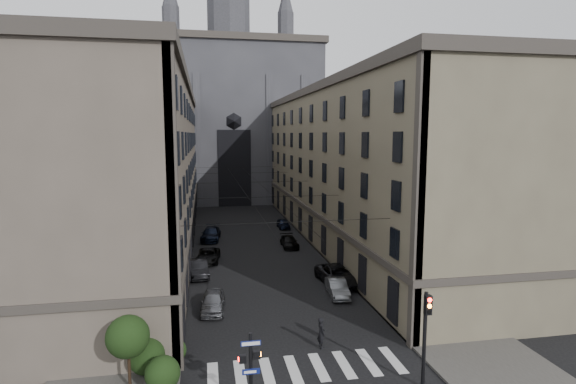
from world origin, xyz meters
TOP-DOWN VIEW (x-y plane):
  - sidewalk_left at (-10.50, 36.00)m, footprint 7.00×80.00m
  - sidewalk_right at (10.50, 36.00)m, footprint 7.00×80.00m
  - zebra_crossing at (0.00, 5.00)m, footprint 11.00×3.20m
  - building_left at (-13.44, 36.00)m, footprint 13.60×60.60m
  - building_right at (13.44, 36.00)m, footprint 13.60×60.60m
  - gothic_tower at (0.00, 74.96)m, footprint 35.00×23.00m
  - pedestrian_signal_left at (-3.51, 1.50)m, footprint 1.02×0.38m
  - traffic_light_right at (5.60, 1.92)m, footprint 0.34×0.50m
  - shrub_cluster at (-8.72, 5.01)m, footprint 3.90×4.40m
  - tram_wires at (0.00, 35.63)m, footprint 14.00×60.00m
  - car_left_near at (-5.04, 14.44)m, footprint 2.08×4.44m
  - car_left_midnear at (-6.20, 23.07)m, footprint 2.09×4.78m
  - car_left_midfar at (-5.27, 27.72)m, footprint 2.74×5.07m
  - car_left_far at (-4.83, 37.55)m, footprint 2.82×5.64m
  - car_right_near at (5.09, 15.81)m, footprint 1.82×4.25m
  - car_right_midnear at (5.95, 18.64)m, footprint 3.19×5.96m
  - car_right_midfar at (4.20, 32.29)m, footprint 1.81×4.39m
  - car_right_far at (5.34, 42.93)m, footprint 1.55×3.86m
  - pedestrian at (1.46, 7.25)m, footprint 0.57×0.78m

SIDE VIEW (x-z plane):
  - zebra_crossing at x=0.00m, z-range 0.00..0.01m
  - sidewalk_left at x=-10.50m, z-range 0.00..0.15m
  - sidewalk_right at x=10.50m, z-range 0.00..0.15m
  - car_right_midfar at x=4.20m, z-range 0.00..1.27m
  - car_right_far at x=5.34m, z-range 0.00..1.31m
  - car_left_midfar at x=-5.27m, z-range 0.00..1.35m
  - car_right_near at x=5.09m, z-range 0.00..1.36m
  - car_left_near at x=-5.04m, z-range 0.00..1.47m
  - car_left_midnear at x=-6.20m, z-range 0.00..1.53m
  - car_left_far at x=-4.83m, z-range 0.00..1.57m
  - car_right_midnear at x=5.95m, z-range 0.00..1.59m
  - pedestrian at x=1.46m, z-range 0.00..1.97m
  - shrub_cluster at x=-8.72m, z-range -0.15..3.75m
  - pedestrian_signal_left at x=-3.51m, z-range 0.32..4.32m
  - traffic_light_right at x=5.60m, z-range 0.69..5.89m
  - tram_wires at x=0.00m, z-range 7.03..7.46m
  - building_left at x=-13.44m, z-range -0.08..18.77m
  - building_right at x=13.44m, z-range -0.08..18.77m
  - gothic_tower at x=0.00m, z-range -11.20..46.80m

